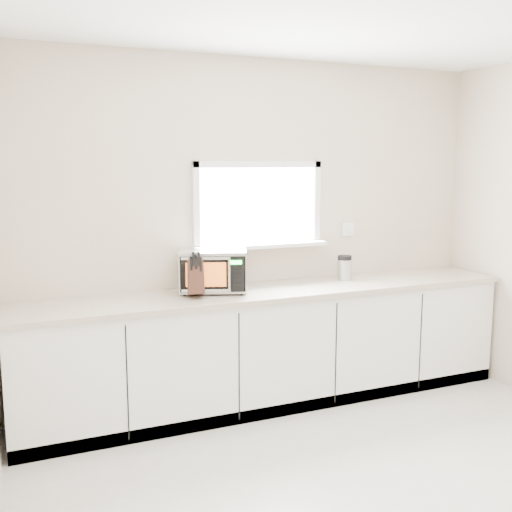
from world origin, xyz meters
TOP-DOWN VIEW (x-y plane):
  - back_wall at (0.00, 2.00)m, footprint 4.00×0.17m
  - cabinets at (0.00, 1.70)m, footprint 3.92×0.60m
  - countertop at (0.00, 1.69)m, footprint 3.92×0.64m
  - microwave at (-0.45, 1.80)m, footprint 0.59×0.53m
  - knife_block at (-0.64, 1.66)m, footprint 0.15×0.25m
  - cutting_board at (-0.52, 1.94)m, footprint 0.32×0.08m
  - coffee_grinder at (0.70, 1.80)m, footprint 0.14×0.14m

SIDE VIEW (x-z plane):
  - cabinets at x=0.00m, z-range 0.00..0.88m
  - countertop at x=0.00m, z-range 0.88..0.92m
  - coffee_grinder at x=0.70m, z-range 0.92..1.13m
  - knife_block at x=-0.64m, z-range 0.90..1.24m
  - cutting_board at x=-0.52m, z-range 0.92..1.23m
  - microwave at x=-0.45m, z-range 0.93..1.25m
  - back_wall at x=0.00m, z-range 0.01..2.71m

